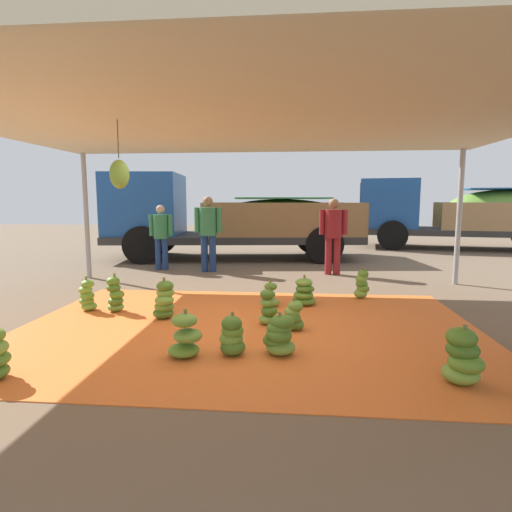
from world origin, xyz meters
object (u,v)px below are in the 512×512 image
at_px(banana_bunch_8, 463,358).
at_px(banana_bunch_11, 279,336).
at_px(banana_bunch_1, 232,336).
at_px(banana_bunch_6, 362,285).
at_px(banana_bunch_4, 185,337).
at_px(banana_bunch_0, 270,295).
at_px(worker_2, 333,230).
at_px(cargo_truck_main, 223,217).
at_px(banana_bunch_9, 87,296).
at_px(worker_1, 208,228).
at_px(cargo_truck_far, 458,212).
at_px(banana_bunch_5, 304,293).
at_px(banana_bunch_3, 164,301).
at_px(banana_bunch_12, 294,316).
at_px(banana_bunch_2, 268,308).
at_px(banana_bunch_7, 115,295).
at_px(worker_0, 161,232).

xyz_separation_m(banana_bunch_8, banana_bunch_11, (-1.66, 0.59, -0.04)).
distance_m(banana_bunch_1, banana_bunch_11, 0.51).
bearing_deg(banana_bunch_6, banana_bunch_4, -128.02).
bearing_deg(banana_bunch_0, worker_2, 67.87).
distance_m(banana_bunch_8, cargo_truck_main, 8.95).
relative_size(banana_bunch_9, worker_1, 0.30).
height_order(banana_bunch_1, cargo_truck_main, cargo_truck_main).
bearing_deg(banana_bunch_1, cargo_truck_far, 59.69).
xyz_separation_m(banana_bunch_5, cargo_truck_main, (-2.21, 5.39, 0.99)).
relative_size(banana_bunch_3, worker_2, 0.34).
bearing_deg(cargo_truck_far, banana_bunch_4, -121.91).
height_order(banana_bunch_5, banana_bunch_12, banana_bunch_5).
height_order(banana_bunch_2, banana_bunch_11, banana_bunch_2).
height_order(banana_bunch_11, cargo_truck_far, cargo_truck_far).
relative_size(banana_bunch_3, worker_1, 0.33).
bearing_deg(banana_bunch_5, cargo_truck_far, 57.33).
xyz_separation_m(banana_bunch_7, banana_bunch_12, (2.64, -0.63, -0.07)).
bearing_deg(banana_bunch_7, banana_bunch_9, 177.92).
distance_m(banana_bunch_8, worker_1, 6.80).
distance_m(banana_bunch_8, worker_2, 5.75).
relative_size(banana_bunch_8, banana_bunch_9, 1.04).
bearing_deg(banana_bunch_4, banana_bunch_12, 42.53).
relative_size(banana_bunch_2, worker_1, 0.30).
relative_size(banana_bunch_11, worker_0, 0.30).
xyz_separation_m(banana_bunch_7, cargo_truck_main, (0.60, 6.06, 0.94)).
bearing_deg(banana_bunch_11, banana_bunch_6, 64.68).
relative_size(banana_bunch_1, banana_bunch_4, 0.90).
distance_m(banana_bunch_1, banana_bunch_2, 1.18).
bearing_deg(worker_0, worker_2, -3.81).
distance_m(banana_bunch_3, worker_0, 4.39).
xyz_separation_m(banana_bunch_3, banana_bunch_12, (1.80, -0.35, -0.07)).
height_order(banana_bunch_3, worker_2, worker_2).
distance_m(banana_bunch_4, cargo_truck_far, 12.82).
bearing_deg(banana_bunch_1, banana_bunch_11, 6.59).
height_order(banana_bunch_8, worker_0, worker_0).
xyz_separation_m(banana_bunch_3, worker_0, (-1.36, 4.12, 0.64)).
bearing_deg(banana_bunch_4, banana_bunch_3, 115.49).
distance_m(banana_bunch_2, worker_0, 5.15).
relative_size(banana_bunch_4, worker_2, 0.30).
height_order(banana_bunch_3, banana_bunch_9, banana_bunch_3).
bearing_deg(banana_bunch_12, banana_bunch_6, 58.60).
bearing_deg(banana_bunch_8, banana_bunch_5, 115.95).
bearing_deg(banana_bunch_0, cargo_truck_far, 55.23).
bearing_deg(banana_bunch_4, worker_0, 110.21).
bearing_deg(worker_2, banana_bunch_7, -134.45).
bearing_deg(banana_bunch_2, banana_bunch_0, 91.44).
xyz_separation_m(banana_bunch_2, banana_bunch_9, (-2.74, 0.44, -0.00)).
distance_m(banana_bunch_4, worker_2, 5.67).
relative_size(banana_bunch_7, worker_0, 0.38).
distance_m(banana_bunch_12, worker_0, 5.53).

